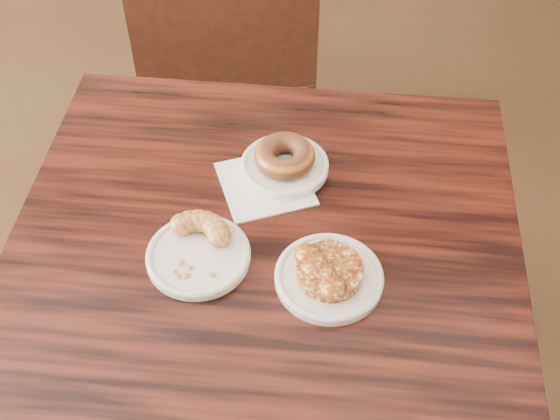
{
  "coord_description": "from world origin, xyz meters",
  "views": [
    {
      "loc": [
        0.33,
        -0.58,
        1.63
      ],
      "look_at": [
        0.3,
        0.15,
        0.8
      ],
      "focal_mm": 45.0,
      "sensor_mm": 36.0,
      "label": 1
    }
  ],
  "objects_px": {
    "glazed_donut": "(285,156)",
    "cafe_table": "(266,366)",
    "apple_fritter": "(330,269)",
    "chair_far": "(221,50)",
    "cruller_fragment": "(197,247)"
  },
  "relations": [
    {
      "from": "chair_far",
      "to": "glazed_donut",
      "type": "height_order",
      "value": "chair_far"
    },
    {
      "from": "chair_far",
      "to": "cruller_fragment",
      "type": "xyz_separation_m",
      "value": [
        0.08,
        -0.96,
        0.33
      ]
    },
    {
      "from": "cafe_table",
      "to": "chair_far",
      "type": "xyz_separation_m",
      "value": [
        -0.18,
        0.94,
        0.08
      ]
    },
    {
      "from": "apple_fritter",
      "to": "cruller_fragment",
      "type": "bearing_deg",
      "value": 170.64
    },
    {
      "from": "apple_fritter",
      "to": "glazed_donut",
      "type": "bearing_deg",
      "value": 108.01
    },
    {
      "from": "cafe_table",
      "to": "cruller_fragment",
      "type": "relative_size",
      "value": 6.63
    },
    {
      "from": "cruller_fragment",
      "to": "chair_far",
      "type": "bearing_deg",
      "value": 94.46
    },
    {
      "from": "glazed_donut",
      "to": "cruller_fragment",
      "type": "relative_size",
      "value": 0.85
    },
    {
      "from": "cafe_table",
      "to": "glazed_donut",
      "type": "bearing_deg",
      "value": 84.58
    },
    {
      "from": "apple_fritter",
      "to": "cruller_fragment",
      "type": "relative_size",
      "value": 1.12
    },
    {
      "from": "cafe_table",
      "to": "chair_far",
      "type": "relative_size",
      "value": 0.92
    },
    {
      "from": "glazed_donut",
      "to": "cafe_table",
      "type": "bearing_deg",
      "value": -99.06
    },
    {
      "from": "chair_far",
      "to": "apple_fritter",
      "type": "distance_m",
      "value": 1.09
    },
    {
      "from": "chair_far",
      "to": "cruller_fragment",
      "type": "distance_m",
      "value": 1.02
    },
    {
      "from": "glazed_donut",
      "to": "chair_far",
      "type": "bearing_deg",
      "value": 104.97
    }
  ]
}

